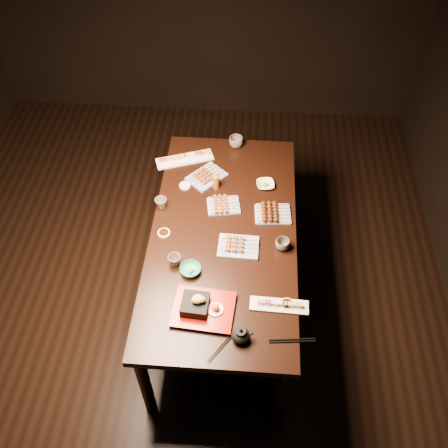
{
  "coord_description": "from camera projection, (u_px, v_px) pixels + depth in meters",
  "views": [
    {
      "loc": [
        0.5,
        -1.76,
        3.12
      ],
      "look_at": [
        0.36,
        0.27,
        0.77
      ],
      "focal_mm": 40.0,
      "sensor_mm": 36.0,
      "label": 1
    }
  ],
  "objects": [
    {
      "name": "tempura_tray",
      "position": [
        203.0,
        305.0,
        2.68
      ],
      "size": [
        0.35,
        0.29,
        0.12
      ],
      "primitive_type": null,
      "rotation": [
        0.0,
        0.0,
        -0.08
      ],
      "color": "black",
      "rests_on": "dining_table"
    },
    {
      "name": "sushi_platter_near",
      "position": [
        279.0,
        304.0,
        2.73
      ],
      "size": [
        0.32,
        0.1,
        0.04
      ],
      "primitive_type": null,
      "rotation": [
        0.0,
        0.0,
        -0.03
      ],
      "color": "white",
      "rests_on": "dining_table"
    },
    {
      "name": "teacup_mid_right",
      "position": [
        282.0,
        244.0,
        2.98
      ],
      "size": [
        0.11,
        0.11,
        0.07
      ],
      "primitive_type": "imported",
      "rotation": [
        0.0,
        0.0,
        0.35
      ],
      "color": "brown",
      "rests_on": "dining_table"
    },
    {
      "name": "edamame_bowl_cream",
      "position": [
        265.0,
        185.0,
        3.35
      ],
      "size": [
        0.14,
        0.14,
        0.03
      ],
      "primitive_type": "imported",
      "rotation": [
        0.0,
        0.0,
        0.16
      ],
      "color": "beige",
      "rests_on": "dining_table"
    },
    {
      "name": "yakitori_plate_center",
      "position": [
        223.0,
        204.0,
        3.21
      ],
      "size": [
        0.23,
        0.18,
        0.05
      ],
      "primitive_type": null,
      "rotation": [
        0.0,
        0.0,
        0.17
      ],
      "color": "#828EB6",
      "rests_on": "dining_table"
    },
    {
      "name": "tsukune_plate",
      "position": [
        273.0,
        212.0,
        3.16
      ],
      "size": [
        0.24,
        0.18,
        0.06
      ],
      "primitive_type": null,
      "rotation": [
        0.0,
        0.0,
        0.07
      ],
      "color": "#828EB6",
      "rests_on": "dining_table"
    },
    {
      "name": "sauce_dish_se",
      "position": [
        287.0,
        304.0,
        2.74
      ],
      "size": [
        0.09,
        0.09,
        0.01
      ],
      "primitive_type": "cylinder",
      "rotation": [
        0.0,
        0.0,
        0.24
      ],
      "color": "white",
      "rests_on": "dining_table"
    },
    {
      "name": "sauce_dish_west",
      "position": [
        164.0,
        233.0,
        3.08
      ],
      "size": [
        0.09,
        0.09,
        0.01
      ],
      "primitive_type": "cylinder",
      "rotation": [
        0.0,
        0.0,
        0.2
      ],
      "color": "white",
      "rests_on": "dining_table"
    },
    {
      "name": "sushi_platter_far",
      "position": [
        185.0,
        157.0,
        3.51
      ],
      "size": [
        0.42,
        0.24,
        0.05
      ],
      "primitive_type": null,
      "rotation": [
        0.0,
        0.0,
        3.49
      ],
      "color": "white",
      "rests_on": "dining_table"
    },
    {
      "name": "ground",
      "position": [
        171.0,
        321.0,
        3.53
      ],
      "size": [
        5.0,
        5.0,
        0.0
      ],
      "primitive_type": "plane",
      "color": "black",
      "rests_on": "ground"
    },
    {
      "name": "chopsticks_se",
      "position": [
        292.0,
        341.0,
        2.6
      ],
      "size": [
        0.24,
        0.05,
        0.01
      ],
      "primitive_type": null,
      "rotation": [
        0.0,
        0.0,
        0.1
      ],
      "color": "black",
      "rests_on": "dining_table"
    },
    {
      "name": "edamame_bowl_green",
      "position": [
        190.0,
        270.0,
        2.88
      ],
      "size": [
        0.14,
        0.14,
        0.04
      ],
      "primitive_type": "imported",
      "rotation": [
        0.0,
        0.0,
        0.18
      ],
      "color": "#2B856E",
      "rests_on": "dining_table"
    },
    {
      "name": "sauce_dish_east",
      "position": [
        272.0,
        208.0,
        3.22
      ],
      "size": [
        0.11,
        0.11,
        0.01
      ],
      "primitive_type": "cylinder",
      "rotation": [
        0.0,
        0.0,
        0.43
      ],
      "color": "white",
      "rests_on": "dining_table"
    },
    {
      "name": "teacup_near_left",
      "position": [
        174.0,
        260.0,
        2.9
      ],
      "size": [
        0.08,
        0.08,
        0.07
      ],
      "primitive_type": "imported",
      "rotation": [
        0.0,
        0.0,
        0.12
      ],
      "color": "brown",
      "rests_on": "dining_table"
    },
    {
      "name": "dining_table",
      "position": [
        223.0,
        268.0,
        3.37
      ],
      "size": [
        1.13,
        1.9,
        0.75
      ],
      "primitive_type": "cube",
      "rotation": [
        0.0,
        0.0,
        0.13
      ],
      "color": "black",
      "rests_on": "ground"
    },
    {
      "name": "teacup_far_left",
      "position": [
        161.0,
        203.0,
        3.2
      ],
      "size": [
        0.11,
        0.11,
        0.07
      ],
      "primitive_type": "imported",
      "rotation": [
        0.0,
        0.0,
        0.52
      ],
      "color": "brown",
      "rests_on": "dining_table"
    },
    {
      "name": "teacup_far_right",
      "position": [
        236.0,
        142.0,
        3.6
      ],
      "size": [
        0.13,
        0.13,
        0.08
      ],
      "primitive_type": "imported",
      "rotation": [
        0.0,
        0.0,
        0.29
      ],
      "color": "brown",
      "rests_on": "dining_table"
    },
    {
      "name": "yakitori_plate_left",
      "position": [
        206.0,
        174.0,
        3.39
      ],
      "size": [
        0.3,
        0.3,
        0.06
      ],
      "primitive_type": null,
      "rotation": [
        0.0,
        0.0,
        0.84
      ],
      "color": "#828EB6",
      "rests_on": "dining_table"
    },
    {
      "name": "sauce_dish_nw",
      "position": [
        185.0,
        186.0,
        3.35
      ],
      "size": [
        0.1,
        0.1,
        0.01
      ],
      "primitive_type": "cylinder",
      "rotation": [
        0.0,
        0.0,
        0.41
      ],
      "color": "white",
      "rests_on": "dining_table"
    },
    {
      "name": "condiment_bottle",
      "position": [
        216.0,
        180.0,
        3.3
      ],
      "size": [
        0.05,
        0.05,
        0.13
      ],
      "primitive_type": "cylinder",
      "rotation": [
        0.0,
        0.0,
        0.03
      ],
      "color": "brown",
      "rests_on": "dining_table"
    },
    {
      "name": "teapot",
      "position": [
        241.0,
        334.0,
        2.58
      ],
      "size": [
        0.13,
        0.13,
        0.1
      ],
      "primitive_type": null,
      "rotation": [
        0.0,
        0.0,
        0.11
      ],
      "color": "black",
      "rests_on": "dining_table"
    },
    {
      "name": "chopsticks_near",
      "position": [
        222.0,
        347.0,
        2.58
      ],
      "size": [
        0.14,
        0.19,
        0.01
      ],
      "primitive_type": null,
      "rotation": [
        0.0,
        0.0,
        0.96
      ],
      "color": "black",
      "rests_on": "dining_table"
    },
    {
      "name": "yakitori_plate_right",
      "position": [
        238.0,
        244.0,
        2.99
      ],
      "size": [
        0.25,
        0.18,
        0.06
      ],
      "primitive_type": null,
      "rotation": [
        0.0,
        0.0,
        -0.03
      ],
      "color": "#828EB6",
      "rests_on": "dining_table"
    }
  ]
}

